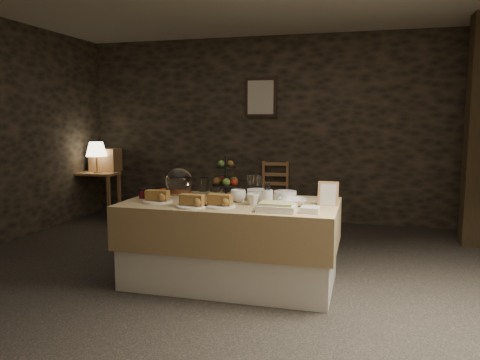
% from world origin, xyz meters
% --- Properties ---
extents(ground_plane, '(5.50, 5.00, 0.01)m').
position_xyz_m(ground_plane, '(0.00, 0.00, 0.00)').
color(ground_plane, black).
rests_on(ground_plane, ground).
extents(room_shell, '(5.52, 5.02, 2.60)m').
position_xyz_m(room_shell, '(0.00, 0.00, 1.56)').
color(room_shell, black).
rests_on(room_shell, ground).
extents(buffet_table, '(1.85, 0.98, 0.73)m').
position_xyz_m(buffet_table, '(0.18, -0.21, 0.42)').
color(buffet_table, silver).
rests_on(buffet_table, ground_plane).
extents(console_table, '(0.63, 0.36, 0.67)m').
position_xyz_m(console_table, '(-2.50, 1.94, 0.54)').
color(console_table, '#976139').
rests_on(console_table, ground_plane).
extents(table_lamp, '(0.30, 0.30, 0.45)m').
position_xyz_m(table_lamp, '(-2.45, 1.89, 1.01)').
color(table_lamp, '#B57E42').
rests_on(table_lamp, console_table).
extents(wine_rack, '(0.42, 0.26, 0.34)m').
position_xyz_m(wine_rack, '(-2.45, 2.12, 0.84)').
color(wine_rack, '#976139').
rests_on(wine_rack, console_table).
extents(chair, '(0.42, 0.41, 0.66)m').
position_xyz_m(chair, '(0.09, 2.34, 0.38)').
color(chair, '#976139').
rests_on(chair, ground_plane).
extents(framed_picture, '(0.45, 0.04, 0.55)m').
position_xyz_m(framed_picture, '(-0.15, 2.47, 1.75)').
color(framed_picture, black).
rests_on(framed_picture, room_shell).
extents(plate_stack_a, '(0.19, 0.19, 0.10)m').
position_xyz_m(plate_stack_a, '(0.40, -0.09, 0.78)').
color(plate_stack_a, white).
rests_on(plate_stack_a, buffet_table).
extents(plate_stack_b, '(0.20, 0.20, 0.08)m').
position_xyz_m(plate_stack_b, '(0.63, -0.03, 0.77)').
color(plate_stack_b, white).
rests_on(plate_stack_b, buffet_table).
extents(cutlery_holder, '(0.10, 0.10, 0.12)m').
position_xyz_m(cutlery_holder, '(0.51, -0.24, 0.79)').
color(cutlery_holder, white).
rests_on(cutlery_holder, buffet_table).
extents(cup_a, '(0.17, 0.17, 0.11)m').
position_xyz_m(cup_a, '(0.25, -0.20, 0.79)').
color(cup_a, white).
rests_on(cup_a, buffet_table).
extents(cup_b, '(0.13, 0.13, 0.09)m').
position_xyz_m(cup_b, '(0.40, -0.30, 0.78)').
color(cup_b, white).
rests_on(cup_b, buffet_table).
extents(mug_c, '(0.09, 0.09, 0.09)m').
position_xyz_m(mug_c, '(0.25, -0.17, 0.78)').
color(mug_c, white).
rests_on(mug_c, buffet_table).
extents(mug_d, '(0.08, 0.08, 0.09)m').
position_xyz_m(mug_d, '(0.68, -0.24, 0.78)').
color(mug_d, white).
rests_on(mug_d, buffet_table).
extents(bowl, '(0.30, 0.30, 0.06)m').
position_xyz_m(bowl, '(0.73, -0.24, 0.76)').
color(bowl, white).
rests_on(bowl, buffet_table).
extents(cake_dome, '(0.26, 0.26, 0.26)m').
position_xyz_m(cake_dome, '(-0.42, 0.08, 0.84)').
color(cake_dome, '#976139').
rests_on(cake_dome, buffet_table).
extents(fruit_stand, '(0.27, 0.27, 0.38)m').
position_xyz_m(fruit_stand, '(0.05, 0.09, 0.88)').
color(fruit_stand, black).
rests_on(fruit_stand, buffet_table).
extents(bread_platter_left, '(0.26, 0.26, 0.11)m').
position_xyz_m(bread_platter_left, '(-0.42, -0.40, 0.77)').
color(bread_platter_left, white).
rests_on(bread_platter_left, buffet_table).
extents(bread_platter_center, '(0.26, 0.26, 0.11)m').
position_xyz_m(bread_platter_center, '(-0.05, -0.53, 0.77)').
color(bread_platter_center, white).
rests_on(bread_platter_center, buffet_table).
extents(bread_platter_right, '(0.26, 0.26, 0.11)m').
position_xyz_m(bread_platter_right, '(0.16, -0.46, 0.77)').
color(bread_platter_right, white).
rests_on(bread_platter_right, buffet_table).
extents(jam_jars, '(0.18, 0.26, 0.07)m').
position_xyz_m(jam_jars, '(-0.58, -0.19, 0.77)').
color(jam_jars, '#54101E').
rests_on(jam_jars, buffet_table).
extents(tart_dish, '(0.30, 0.22, 0.07)m').
position_xyz_m(tart_dish, '(0.65, -0.52, 0.76)').
color(tart_dish, white).
rests_on(tart_dish, buffet_table).
extents(square_dish, '(0.14, 0.14, 0.04)m').
position_xyz_m(square_dish, '(0.91, -0.51, 0.75)').
color(square_dish, white).
rests_on(square_dish, buffet_table).
extents(menu_frame, '(0.17, 0.07, 0.22)m').
position_xyz_m(menu_frame, '(1.02, -0.15, 0.82)').
color(menu_frame, '#976139').
rests_on(menu_frame, buffet_table).
extents(storage_jar_a, '(0.10, 0.10, 0.16)m').
position_xyz_m(storage_jar_a, '(-0.18, 0.12, 0.81)').
color(storage_jar_a, white).
rests_on(storage_jar_a, buffet_table).
extents(storage_jar_b, '(0.09, 0.09, 0.14)m').
position_xyz_m(storage_jar_b, '(-0.03, 0.09, 0.80)').
color(storage_jar_b, white).
rests_on(storage_jar_b, buffet_table).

